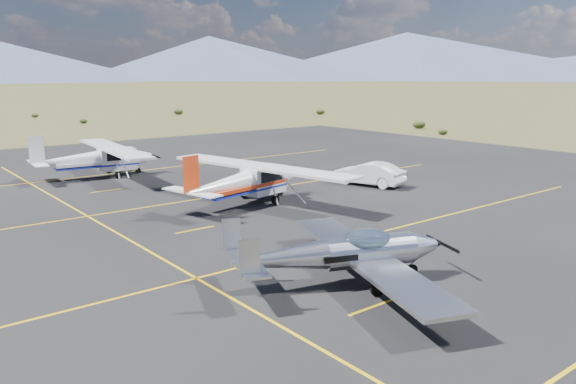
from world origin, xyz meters
name	(u,v)px	position (x,y,z in m)	size (l,w,h in m)	color
ground	(359,259)	(0.00, 0.00, 0.00)	(1600.00, 1600.00, 0.00)	#383D1C
apron	(255,222)	(0.00, 7.00, 0.00)	(72.00, 72.00, 0.02)	black
aircraft_low_wing	(345,253)	(-2.26, -1.52, 1.07)	(7.56, 10.17, 2.24)	silver
aircraft_cessna	(245,180)	(1.58, 10.14, 1.38)	(7.82, 12.31, 3.11)	white
aircraft_plain	(96,158)	(-1.79, 23.24, 1.35)	(7.27, 12.09, 3.05)	silver
sedan	(369,174)	(10.81, 9.85, 0.75)	(1.57, 4.49, 1.48)	white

